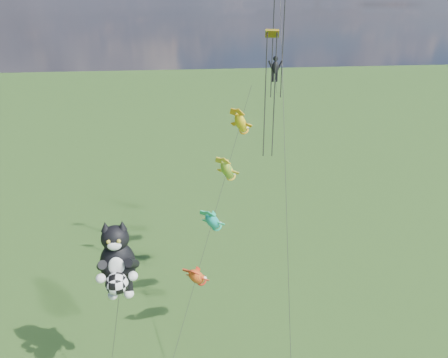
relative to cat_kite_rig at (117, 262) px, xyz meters
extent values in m
cylinder|color=black|center=(-0.60, -1.29, -5.29)|extent=(1.25, 2.50, 6.96)
ellipsoid|color=black|center=(0.00, 0.23, -0.30)|extent=(2.60, 2.40, 3.03)
ellipsoid|color=black|center=(0.00, 0.13, 1.50)|extent=(2.06, 1.99, 1.54)
cone|color=black|center=(-0.47, 0.13, 2.31)|extent=(0.70, 0.70, 0.57)
cone|color=black|center=(0.48, 0.13, 2.31)|extent=(0.70, 0.70, 0.57)
ellipsoid|color=white|center=(0.00, -0.48, 1.36)|extent=(0.89, 0.69, 0.55)
ellipsoid|color=white|center=(0.00, -0.48, -0.01)|extent=(1.01, 0.71, 1.25)
sphere|color=gold|center=(-0.28, -0.55, 1.67)|extent=(0.23, 0.23, 0.23)
sphere|color=gold|center=(0.29, -0.55, 1.67)|extent=(0.23, 0.23, 0.23)
sphere|color=white|center=(-0.90, -0.77, -0.53)|extent=(0.57, 0.57, 0.57)
sphere|color=white|center=(0.90, -0.77, -0.53)|extent=(0.57, 0.57, 0.57)
sphere|color=white|center=(-0.47, 0.09, -2.33)|extent=(0.61, 0.61, 0.61)
sphere|color=white|center=(0.48, 0.09, -2.33)|extent=(0.61, 0.61, 0.61)
sphere|color=white|center=(0.00, -1.05, -0.77)|extent=(1.31, 1.31, 1.31)
cylinder|color=black|center=(6.57, 7.00, -0.57)|extent=(7.90, 13.75, 16.41)
ellipsoid|color=orange|center=(4.84, 3.98, -4.17)|extent=(1.92, 2.49, 2.42)
ellipsoid|color=#1999BF|center=(6.31, 6.54, -1.11)|extent=(1.92, 2.49, 2.42)
ellipsoid|color=green|center=(7.78, 9.10, 1.95)|extent=(1.92, 2.49, 2.42)
ellipsoid|color=yellow|center=(9.24, 11.66, 5.01)|extent=(1.92, 2.49, 2.42)
cylinder|color=black|center=(10.40, 1.64, 3.03)|extent=(2.50, 16.92, 23.60)
cube|color=#188C11|center=(10.47, 7.15, 12.17)|extent=(1.01, 0.73, 0.56)
cylinder|color=black|center=(10.15, 7.15, 7.83)|extent=(0.08, 0.08, 8.68)
cylinder|color=black|center=(10.78, 7.15, 7.83)|extent=(0.08, 0.08, 8.68)
cylinder|color=black|center=(11.26, 10.09, 11.64)|extent=(0.08, 0.08, 8.96)
cylinder|color=black|center=(12.01, 10.09, 11.64)|extent=(0.08, 0.08, 8.96)
camera|label=1|loc=(3.25, -22.43, 13.94)|focal=35.00mm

